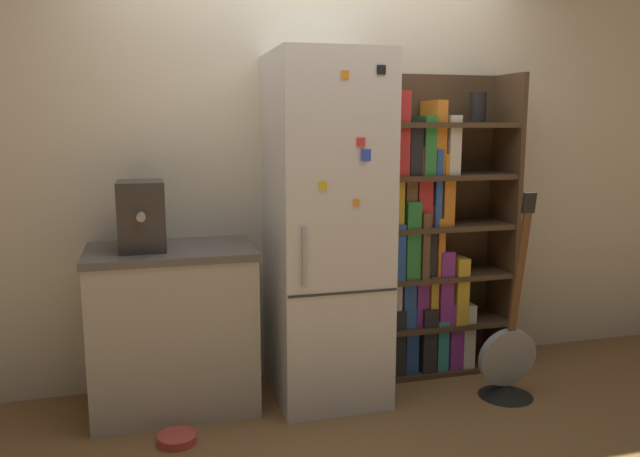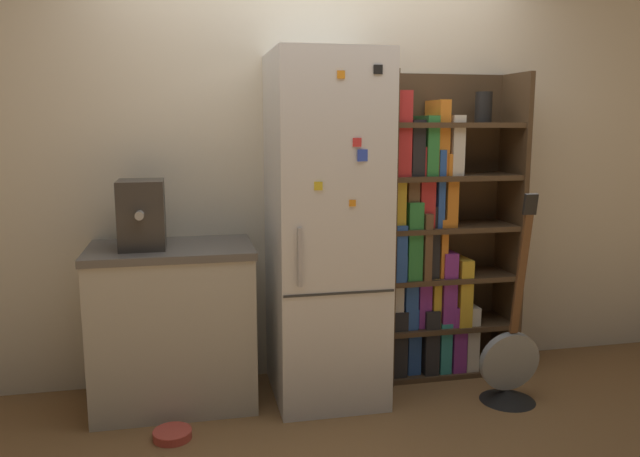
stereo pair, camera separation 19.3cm
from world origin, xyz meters
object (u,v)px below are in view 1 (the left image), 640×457
guitar (507,368)px  pet_bowl (177,438)px  refrigerator (326,229)px  espresso_machine (141,216)px  bookshelf (429,244)px

guitar → pet_bowl: size_ratio=6.15×
refrigerator → espresso_machine: size_ratio=5.32×
refrigerator → guitar: bearing=-18.9°
refrigerator → bookshelf: (0.71, 0.18, -0.15)m
espresso_machine → refrigerator: bearing=-1.7°
guitar → refrigerator: bearing=161.1°
refrigerator → pet_bowl: 1.32m
bookshelf → guitar: bookshelf is taller
bookshelf → pet_bowl: (-1.57, -0.55, -0.78)m
espresso_machine → pet_bowl: (0.12, -0.40, -1.04)m
bookshelf → espresso_machine: 1.72m
bookshelf → espresso_machine: bearing=-175.0°
pet_bowl → espresso_machine: bearing=107.0°
espresso_machine → pet_bowl: espresso_machine is taller
espresso_machine → guitar: 2.19m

